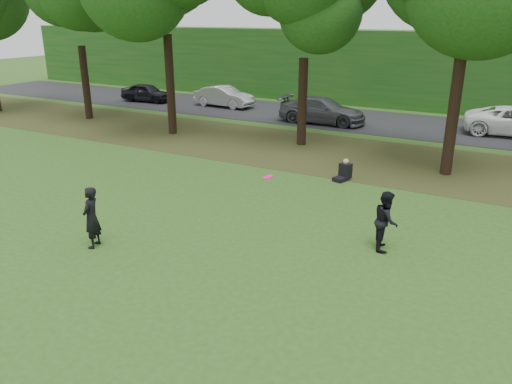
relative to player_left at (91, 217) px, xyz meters
The scene contains 9 objects.
ground 3.56m from the player_left, 12.20° to the right, with size 120.00×120.00×0.00m, color #324A17.
leaf_litter 12.76m from the player_left, 74.60° to the left, with size 60.00×7.00×0.01m, color #4A321A.
street 20.57m from the player_left, 80.53° to the left, with size 70.00×7.00×0.02m, color black.
far_hedge 26.54m from the player_left, 82.67° to the left, with size 70.00×3.00×5.00m, color #164F17.
player_left is the anchor object (origin of this frame).
player_right 7.94m from the player_left, 27.91° to the left, with size 0.80×0.62×1.64m, color black.
parked_cars 19.53m from the player_left, 84.25° to the left, with size 37.26×4.41×1.48m.
frisbee 4.90m from the player_left, 29.47° to the left, with size 0.37×0.37×0.12m.
seated_person 9.79m from the player_left, 65.43° to the left, with size 0.61×0.82×0.83m.
Camera 1 is at (6.51, -8.03, 6.06)m, focal length 35.00 mm.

